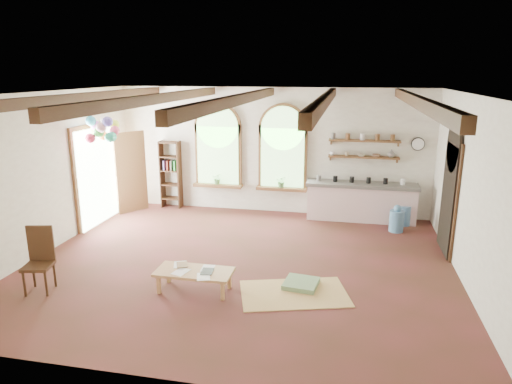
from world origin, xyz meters
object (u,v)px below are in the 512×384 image
(balloon_cluster, at_px, (103,129))
(side_chair, at_px, (40,273))
(kitchen_counter, at_px, (361,201))
(coffee_table, at_px, (194,273))

(balloon_cluster, bearing_deg, side_chair, -82.75)
(kitchen_counter, distance_m, coffee_table, 5.25)
(side_chair, height_order, balloon_cluster, balloon_cluster)
(balloon_cluster, bearing_deg, kitchen_counter, 18.41)
(coffee_table, height_order, balloon_cluster, balloon_cluster)
(kitchen_counter, relative_size, coffee_table, 2.08)
(kitchen_counter, relative_size, balloon_cluster, 2.35)
(kitchen_counter, height_order, coffee_table, kitchen_counter)
(side_chair, bearing_deg, balloon_cluster, 97.25)
(coffee_table, distance_m, balloon_cluster, 4.37)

